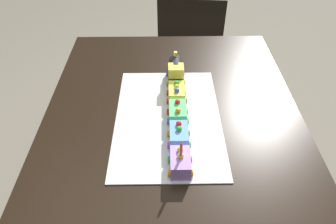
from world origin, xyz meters
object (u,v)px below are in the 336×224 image
Objects in this scene: cake_locomotive at (176,71)px; cake_car_caboose_lemon at (177,93)px; dining_table at (173,147)px; birthday_candle at (181,148)px; cake_car_gondola_mint_green at (178,113)px; cake_car_tanker_lavender at (180,162)px; cake_car_hopper_sky_blue at (179,135)px; chair at (190,48)px.

cake_car_caboose_lemon is at bearing 0.00° from cake_locomotive.
cake_car_caboose_lemon reaches higher than dining_table.
cake_locomotive is at bearing 180.00° from birthday_candle.
cake_car_tanker_lavender is at bearing 0.00° from cake_car_gondola_mint_green.
cake_car_caboose_lemon is 1.00× the size of cake_car_hopper_sky_blue.
cake_car_hopper_sky_blue is 0.12m from cake_car_tanker_lavender.
cake_car_caboose_lemon is at bearing 180.00° from cake_car_hopper_sky_blue.
dining_table is at bearing 87.68° from chair.
birthday_candle is at bearing -0.00° from cake_car_tanker_lavender.
cake_car_tanker_lavender is (1.22, -0.12, 0.30)m from chair.
cake_locomotive reaches higher than dining_table.
cake_locomotive is 0.49m from birthday_candle.
chair reaches higher than cake_car_caboose_lemon.
dining_table is 1.63× the size of chair.
cake_car_gondola_mint_green is (0.12, 0.00, -0.00)m from cake_car_caboose_lemon.
cake_car_tanker_lavender is (0.35, 0.00, -0.00)m from cake_car_caboose_lemon.
cake_car_caboose_lemon is at bearing 174.04° from dining_table.
chair is 1.04m from cake_car_gondola_mint_green.
birthday_candle is (0.01, -0.00, 0.07)m from cake_car_tanker_lavender.
chair is at bearing 172.23° from dining_table.
cake_car_tanker_lavender is at bearing 0.00° from cake_car_hopper_sky_blue.
birthday_candle reaches higher than cake_locomotive.
chair is at bearing 170.50° from cake_locomotive.
cake_car_caboose_lemon is 0.24m from cake_car_hopper_sky_blue.
birthday_candle reaches higher than cake_car_tanker_lavender.
dining_table is at bearing -3.35° from cake_locomotive.
cake_car_gondola_mint_green is 0.24m from cake_car_tanker_lavender.
dining_table is 0.24m from cake_car_tanker_lavender.
chair is (-1.03, 0.14, -0.16)m from dining_table.
chair is at bearing 174.25° from birthday_candle.
cake_locomotive is 2.14× the size of birthday_candle.
cake_car_hopper_sky_blue is (0.24, 0.00, -0.00)m from cake_car_caboose_lemon.
cake_locomotive is at bearing 180.00° from cake_car_caboose_lemon.
dining_table is 14.00× the size of cake_car_caboose_lemon.
cake_car_caboose_lemon is at bearing 87.34° from chair.
cake_car_hopper_sky_blue reaches higher than dining_table.
cake_car_gondola_mint_green is at bearing 0.00° from cake_car_caboose_lemon.
cake_car_hopper_sky_blue is at bearing 13.69° from dining_table.
cake_car_caboose_lemon is 1.00× the size of cake_car_tanker_lavender.
chair is 13.16× the size of birthday_candle.
birthday_candle reaches higher than cake_car_caboose_lemon.
chair is 0.81m from cake_locomotive.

